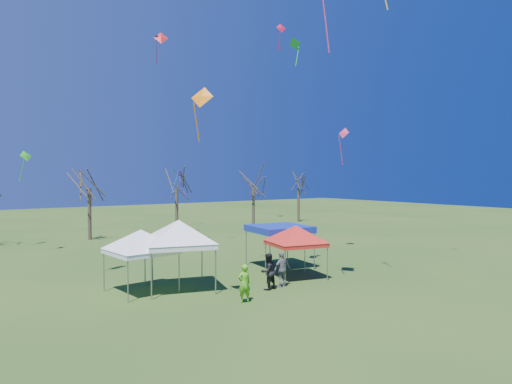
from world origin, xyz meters
TOP-DOWN VIEW (x-y plane):
  - ground at (0.00, 0.00)m, footprint 140.00×140.00m
  - tree_2 at (-2.37, 24.38)m, footprint 3.71×3.71m
  - tree_3 at (6.03, 24.04)m, footprint 3.59×3.59m
  - tree_4 at (15.36, 24.00)m, footprint 3.58×3.58m
  - tree_5 at (23.72, 26.07)m, footprint 3.39×3.39m
  - tent_white_west at (-5.42, 3.82)m, footprint 4.05×4.05m
  - tent_white_mid at (-3.67, 3.22)m, footprint 4.45×4.45m
  - tent_red at (2.85, 1.82)m, footprint 3.80×3.80m
  - tent_blue at (3.95, 4.71)m, footprint 3.76×3.76m
  - person_grey at (0.93, 0.64)m, footprint 1.11×0.55m
  - person_dark at (-0.00, 0.60)m, footprint 0.97×0.80m
  - person_green at (-2.27, -0.65)m, footprint 0.67×0.47m
  - kite_17 at (11.64, 6.71)m, footprint 0.61×0.98m
  - kite_19 at (3.02, 18.15)m, footprint 0.63×0.93m
  - kite_22 at (5.49, 22.08)m, footprint 1.02×0.98m
  - kite_25 at (1.85, 0.72)m, footprint 0.59×0.78m
  - kite_18 at (6.70, 8.08)m, footprint 0.80×0.48m
  - kite_13 at (-8.25, 19.11)m, footprint 1.06×0.89m
  - kite_11 at (0.60, 15.12)m, footprint 1.25×0.95m
  - kite_1 at (-4.39, -0.59)m, footprint 1.03×1.16m

SIDE VIEW (x-z plane):
  - ground at x=0.00m, z-range 0.00..0.00m
  - person_green at x=-2.27m, z-range 0.00..1.74m
  - person_grey at x=0.93m, z-range 0.00..1.83m
  - person_dark at x=0.00m, z-range 0.00..1.84m
  - tent_blue at x=3.95m, z-range 1.10..3.74m
  - tent_red at x=2.85m, z-range 1.05..4.48m
  - tent_white_west at x=-5.42m, z-range 1.10..4.69m
  - tent_white_mid at x=-3.67m, z-range 1.25..5.33m
  - tree_5 at x=23.72m, z-range 2.00..9.46m
  - kite_22 at x=5.49m, z-range 4.59..7.17m
  - tree_4 at x=15.36m, z-range 2.12..10.00m
  - tree_3 at x=6.03m, z-range 2.12..10.03m
  - kite_19 at x=3.02m, z-range 5.01..7.39m
  - tree_2 at x=-2.37m, z-range 2.20..10.38m
  - kite_13 at x=-8.25m, z-range 6.02..8.35m
  - kite_17 at x=11.64m, z-range 7.53..10.35m
  - kite_1 at x=-4.39m, z-range 7.88..10.24m
  - kite_25 at x=1.85m, z-range 11.85..13.39m
  - kite_18 at x=6.70m, z-range 15.27..17.23m
  - kite_11 at x=0.60m, z-range 15.04..17.48m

